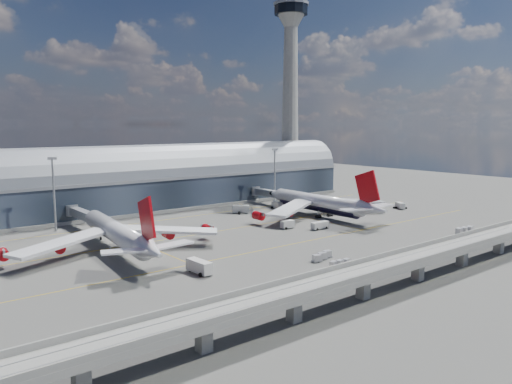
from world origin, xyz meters
TOP-DOWN VIEW (x-y plane):
  - ground at (0.00, 0.00)m, footprint 500.00×500.00m
  - taxi_lines at (0.00, 22.11)m, footprint 200.00×80.12m
  - terminal at (0.00, 77.99)m, footprint 200.00×30.00m
  - control_tower at (85.00, 83.00)m, footprint 19.00×19.00m
  - guideway at (-0.00, -55.00)m, footprint 220.00×8.50m
  - floodlight_mast_left at (-50.00, 55.00)m, footprint 3.00×0.70m
  - floodlight_mast_right at (50.00, 55.00)m, footprint 3.00×0.70m
  - airliner_left at (-45.03, 13.44)m, footprint 62.18×65.38m
  - airliner_right at (41.94, 17.52)m, footprint 62.85×65.68m
  - jet_bridge_left at (-41.29, 53.12)m, footprint 4.40×28.00m
  - jet_bridge_right at (45.52, 51.18)m, footprint 4.40×32.00m
  - service_truck_0 at (-37.64, -18.02)m, footprint 3.18×8.13m
  - service_truck_1 at (15.78, 8.33)m, footprint 5.08×2.77m
  - service_truck_2 at (24.04, 0.36)m, footprint 7.25×2.35m
  - service_truck_3 at (82.51, 8.49)m, footprint 4.60×5.99m
  - service_truck_4 at (40.03, 41.89)m, footprint 3.40×5.75m
  - service_truck_5 at (21.37, 43.42)m, footprint 6.98×6.12m
  - cargo_train_0 at (-4.57, -28.24)m, footprint 8.48×3.77m
  - cargo_train_1 at (-5.36, -35.34)m, footprint 6.79×2.12m
  - cargo_train_2 at (57.99, -34.82)m, footprint 8.58×2.78m

SIDE VIEW (x-z plane):
  - ground at x=0.00m, z-range 0.00..0.00m
  - taxi_lines at x=0.00m, z-range 0.00..0.01m
  - cargo_train_1 at x=-5.36m, z-range 0.03..1.53m
  - cargo_train_0 at x=-4.57m, z-range 0.04..1.90m
  - cargo_train_2 at x=57.99m, z-range 0.04..1.93m
  - service_truck_2 at x=24.04m, z-range 0.05..2.67m
  - service_truck_3 at x=82.51m, z-range 0.03..2.76m
  - service_truck_1 at x=15.78m, z-range 0.01..2.87m
  - service_truck_4 at x=40.03m, z-range 0.01..3.16m
  - service_truck_5 at x=21.37m, z-range 0.04..3.31m
  - service_truck_0 at x=-37.64m, z-range 0.06..3.37m
  - jet_bridge_left at x=-41.29m, z-range 1.55..8.80m
  - jet_bridge_right at x=45.52m, z-range 1.56..8.81m
  - guideway at x=0.00m, z-range 1.69..8.89m
  - airliner_right at x=41.94m, z-range -5.02..15.83m
  - airliner_left at x=-45.03m, z-range -4.27..15.65m
  - terminal at x=0.00m, z-range -2.66..25.34m
  - floodlight_mast_left at x=-50.00m, z-range 0.78..26.48m
  - floodlight_mast_right at x=50.00m, z-range 0.78..26.48m
  - control_tower at x=85.00m, z-range 0.14..103.14m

